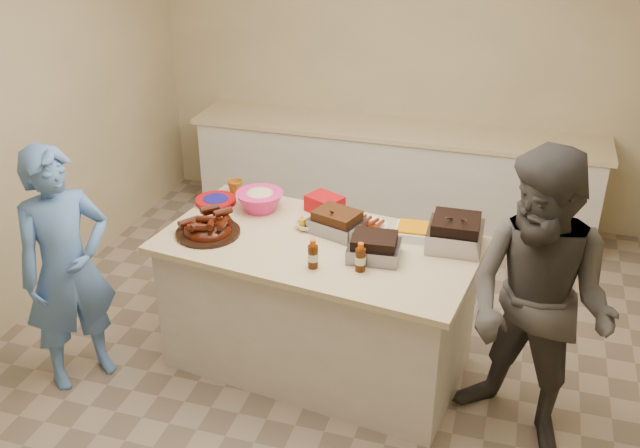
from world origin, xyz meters
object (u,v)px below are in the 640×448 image
(island, at_px, (318,361))
(guest_blue, at_px, (87,373))
(bbq_bottle_a, at_px, (313,267))
(guest_gray, at_px, (517,432))
(bbq_bottle_b, at_px, (360,270))
(mustard_bottle, at_px, (302,231))
(plastic_cup, at_px, (236,194))
(roasting_pan, at_px, (454,246))
(coleslaw_bowl, at_px, (260,210))
(rib_platter, at_px, (208,234))

(island, relative_size, guest_blue, 1.22)
(bbq_bottle_a, relative_size, guest_gray, 0.10)
(island, xyz_separation_m, bbq_bottle_b, (0.33, -0.25, 0.91))
(bbq_bottle_a, distance_m, mustard_bottle, 0.46)
(plastic_cup, bearing_deg, bbq_bottle_b, -35.12)
(bbq_bottle_b, bearing_deg, plastic_cup, 144.88)
(mustard_bottle, bearing_deg, bbq_bottle_a, -64.06)
(guest_blue, bearing_deg, mustard_bottle, -27.25)
(mustard_bottle, distance_m, guest_gray, 1.75)
(island, xyz_separation_m, guest_blue, (-1.41, -0.55, 0.00))
(guest_gray, bearing_deg, mustard_bottle, -167.44)
(roasting_pan, distance_m, guest_blue, 2.50)
(coleslaw_bowl, distance_m, mustard_bottle, 0.41)
(island, height_order, roasting_pan, roasting_pan)
(bbq_bottle_b, relative_size, guest_blue, 0.11)
(island, distance_m, rib_platter, 1.14)
(island, relative_size, mustard_bottle, 17.60)
(roasting_pan, distance_m, coleslaw_bowl, 1.30)
(roasting_pan, bearing_deg, bbq_bottle_b, -138.88)
(island, bearing_deg, mustard_bottle, 147.49)
(roasting_pan, relative_size, coleslaw_bowl, 1.03)
(plastic_cup, height_order, guest_blue, plastic_cup)
(coleslaw_bowl, bearing_deg, rib_platter, -114.54)
(coleslaw_bowl, relative_size, plastic_cup, 2.88)
(rib_platter, xyz_separation_m, plastic_cup, (-0.07, 0.60, 0.00))
(island, distance_m, plastic_cup, 1.28)
(roasting_pan, xyz_separation_m, bbq_bottle_a, (-0.74, -0.48, 0.00))
(plastic_cup, bearing_deg, guest_blue, -122.00)
(guest_blue, bearing_deg, rib_platter, -22.78)
(rib_platter, bearing_deg, island, 7.74)
(bbq_bottle_b, bearing_deg, mustard_bottle, 141.79)
(rib_platter, distance_m, guest_blue, 1.25)
(bbq_bottle_a, height_order, bbq_bottle_b, same)
(island, xyz_separation_m, roasting_pan, (0.80, 0.19, 0.91))
(bbq_bottle_a, height_order, mustard_bottle, bbq_bottle_a)
(roasting_pan, bearing_deg, coleslaw_bowl, 172.72)
(roasting_pan, distance_m, bbq_bottle_a, 0.88)
(plastic_cup, relative_size, guest_blue, 0.07)
(rib_platter, relative_size, bbq_bottle_b, 2.29)
(coleslaw_bowl, relative_size, bbq_bottle_a, 1.77)
(coleslaw_bowl, height_order, bbq_bottle_a, coleslaw_bowl)
(rib_platter, distance_m, bbq_bottle_a, 0.77)
(rib_platter, xyz_separation_m, guest_blue, (-0.73, -0.45, -0.91))
(coleslaw_bowl, height_order, bbq_bottle_b, coleslaw_bowl)
(roasting_pan, height_order, bbq_bottle_b, bbq_bottle_b)
(plastic_cup, bearing_deg, guest_gray, -21.37)
(bbq_bottle_b, distance_m, plastic_cup, 1.32)
(rib_platter, height_order, mustard_bottle, rib_platter)
(rib_platter, relative_size, coleslaw_bowl, 1.29)
(roasting_pan, xyz_separation_m, coleslaw_bowl, (-1.30, 0.13, 0.00))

